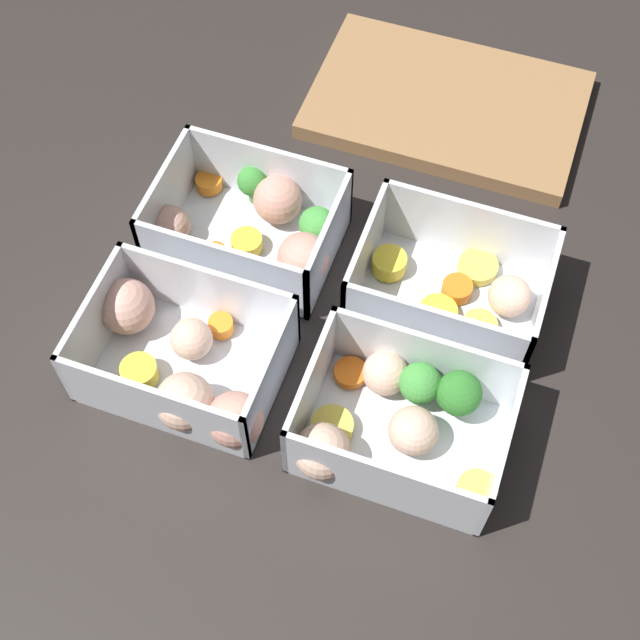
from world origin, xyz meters
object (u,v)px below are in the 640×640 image
container_near_left (181,362)px  container_far_left (258,226)px  container_far_right (455,288)px  container_near_right (396,420)px

container_near_left → container_far_left: (0.01, 0.16, -0.00)m
container_near_left → container_far_left: same height
container_far_right → container_far_left: bearing=179.1°
container_near_right → container_far_left: size_ratio=0.93×
container_far_right → container_near_right: bearing=-94.9°
container_near_left → container_near_right: same height
container_far_left → container_far_right: (0.19, -0.00, -0.00)m
container_near_left → container_far_right: bearing=37.3°
container_near_right → container_far_left: same height
container_near_left → container_far_left: bearing=86.6°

